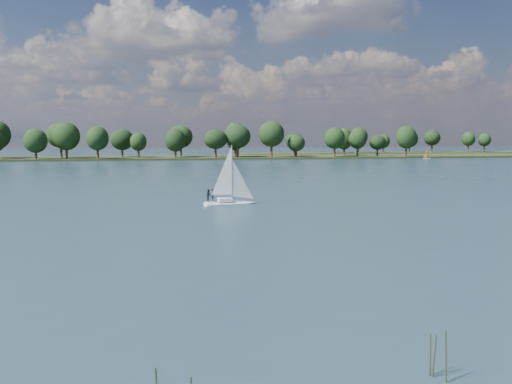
% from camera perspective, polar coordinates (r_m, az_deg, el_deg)
% --- Properties ---
extents(ground, '(700.00, 700.00, 0.00)m').
position_cam_1_polar(ground, '(125.11, -11.75, 1.38)').
color(ground, '#233342').
rests_on(ground, ground).
extents(far_shore, '(660.00, 40.00, 1.50)m').
position_cam_1_polar(far_shore, '(236.97, -11.62, 3.28)').
color(far_shore, black).
rests_on(far_shore, ground).
extents(far_shore_back, '(220.00, 30.00, 1.40)m').
position_cam_1_polar(far_shore_back, '(326.43, 17.81, 3.72)').
color(far_shore_back, black).
rests_on(far_shore_back, ground).
extents(sailboat, '(6.37, 2.78, 8.12)m').
position_cam_1_polar(sailboat, '(73.63, -2.92, 0.44)').
color(sailboat, silver).
rests_on(sailboat, ground).
extents(dinghy_orange, '(2.96, 1.53, 4.51)m').
position_cam_1_polar(dinghy_orange, '(241.56, 16.72, 3.46)').
color(dinghy_orange, silver).
rests_on(dinghy_orange, ground).
extents(treeline, '(562.26, 73.77, 18.76)m').
position_cam_1_polar(treeline, '(233.72, -13.56, 5.21)').
color(treeline, black).
rests_on(treeline, ground).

